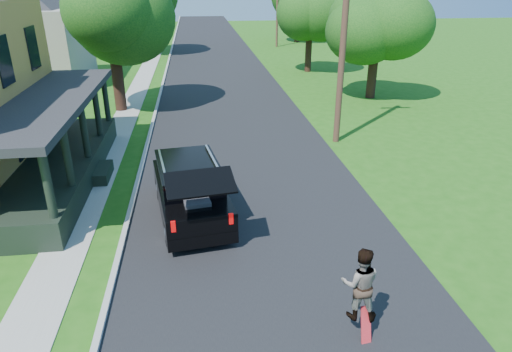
{
  "coord_description": "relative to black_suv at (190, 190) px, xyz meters",
  "views": [
    {
      "loc": [
        -1.73,
        -10.24,
        6.99
      ],
      "look_at": [
        0.02,
        3.0,
        1.1
      ],
      "focal_mm": 32.0,
      "sensor_mm": 36.0,
      "label": 1
    }
  ],
  "objects": [
    {
      "name": "tree_right_near",
      "position": [
        11.03,
        14.03,
        3.73
      ],
      "size": [
        4.97,
        4.76,
        7.19
      ],
      "rotation": [
        0.0,
        0.0,
        0.01
      ],
      "color": "black",
      "rests_on": "ground"
    },
    {
      "name": "utility_pole_near",
      "position": [
        6.58,
        6.29,
        4.61
      ],
      "size": [
        1.71,
        0.29,
        10.7
      ],
      "rotation": [
        0.0,
        0.0,
        -0.06
      ],
      "color": "#4B2F22",
      "rests_on": "ground"
    },
    {
      "name": "neighbor_house_far",
      "position": [
        -11.42,
        37.37,
        3.3
      ],
      "size": [
        12.78,
        12.78,
        8.3
      ],
      "color": "gray",
      "rests_on": "ground"
    },
    {
      "name": "curb",
      "position": [
        -1.97,
        17.37,
        -0.89
      ],
      "size": [
        0.15,
        120.0,
        0.12
      ],
      "primitive_type": "cube",
      "color": "#A1A19C",
      "rests_on": "ground"
    },
    {
      "name": "neighbor_house_mid",
      "position": [
        -11.42,
        21.37,
        3.3
      ],
      "size": [
        12.78,
        12.78,
        8.3
      ],
      "color": "gray",
      "rests_on": "ground"
    },
    {
      "name": "tree_left_mid",
      "position": [
        -3.97,
        13.06,
        4.32
      ],
      "size": [
        5.88,
        5.54,
        7.99
      ],
      "rotation": [
        0.0,
        0.0,
        0.12
      ],
      "color": "black",
      "rests_on": "ground"
    },
    {
      "name": "utility_pole_far",
      "position": [
        9.08,
        36.54,
        3.6
      ],
      "size": [
        1.44,
        0.23,
        8.72
      ],
      "rotation": [
        0.0,
        0.0,
        -0.0
      ],
      "color": "#4B2F22",
      "rests_on": "ground"
    },
    {
      "name": "black_suv",
      "position": [
        0.0,
        0.0,
        0.0
      ],
      "size": [
        2.56,
        5.22,
        2.34
      ],
      "rotation": [
        0.0,
        0.0,
        0.14
      ],
      "color": "black",
      "rests_on": "ground"
    },
    {
      "name": "tree_right_mid",
      "position": [
        9.14,
        22.74,
        3.98
      ],
      "size": [
        4.81,
        4.77,
        7.29
      ],
      "rotation": [
        0.0,
        0.0,
        -0.09
      ],
      "color": "black",
      "rests_on": "ground"
    },
    {
      "name": "street",
      "position": [
        2.08,
        17.37,
        -0.89
      ],
      "size": [
        8.0,
        120.0,
        0.02
      ],
      "primitive_type": "cube",
      "color": "black",
      "rests_on": "ground"
    },
    {
      "name": "skateboarder",
      "position": [
        3.46,
        -5.6,
        0.33
      ],
      "size": [
        0.92,
        0.79,
        1.63
      ],
      "rotation": [
        0.0,
        0.0,
        2.9
      ],
      "color": "black",
      "rests_on": "ground"
    },
    {
      "name": "sidewalk",
      "position": [
        -3.52,
        17.37,
        -0.89
      ],
      "size": [
        1.3,
        120.0,
        0.03
      ],
      "primitive_type": "cube",
      "color": "gray",
      "rests_on": "ground"
    },
    {
      "name": "skateboard",
      "position": [
        3.58,
        -5.85,
        -0.57
      ],
      "size": [
        0.25,
        0.39,
        0.77
      ],
      "rotation": [
        0.0,
        0.0,
        0.12
      ],
      "color": "#B10F17",
      "rests_on": "ground"
    },
    {
      "name": "ground",
      "position": [
        2.08,
        -2.63,
        -0.89
      ],
      "size": [
        140.0,
        140.0,
        0.0
      ],
      "primitive_type": "plane",
      "color": "#1E5711",
      "rests_on": "ground"
    }
  ]
}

